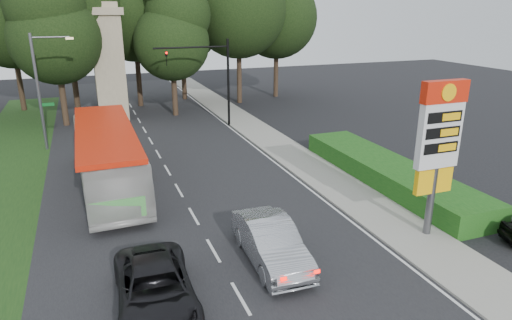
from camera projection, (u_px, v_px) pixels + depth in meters
name	position (u px, v px, depth m)	size (l,w,h in m)	color
ground	(245.00, 307.00, 15.34)	(120.00, 120.00, 0.00)	black
road_surface	(175.00, 184.00, 25.98)	(14.00, 80.00, 0.02)	black
sidewalk_right	(309.00, 166.00, 28.81)	(3.00, 80.00, 0.12)	gray
grass_verge_left	(3.00, 171.00, 28.11)	(5.00, 50.00, 0.02)	#193814
hedge	(388.00, 173.00, 26.10)	(3.00, 14.00, 1.20)	#154913
gas_station_pylon	(439.00, 139.00, 18.78)	(2.10, 0.45, 6.85)	#59595E
traffic_signal_mast	(213.00, 71.00, 37.04)	(6.10, 0.35, 7.20)	black
streetlight_signs	(41.00, 87.00, 31.10)	(2.75, 0.98, 8.00)	#59595E
monument	(109.00, 62.00, 39.65)	(3.00, 3.00, 10.05)	gray
tree_west_near	(7.00, 2.00, 41.61)	(8.40, 8.40, 16.50)	#2D2116
tree_east_near	(180.00, 6.00, 47.09)	(8.12, 8.12, 15.95)	#2D2116
tree_far_east	(277.00, 0.00, 48.45)	(8.68, 8.68, 17.05)	#2D2116
tree_monument_left	(52.00, 19.00, 36.28)	(7.28, 7.28, 14.30)	#2D2116
tree_monument_right	(171.00, 26.00, 40.13)	(6.72, 6.72, 13.20)	#2D2116
transit_bus	(107.00, 158.00, 25.01)	(2.88, 12.32, 3.43)	silver
sedan_silver	(271.00, 242.00, 17.86)	(1.80, 5.18, 1.71)	#AAACB2
suv_charcoal	(155.00, 289.00, 15.06)	(2.50, 5.43, 1.51)	black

